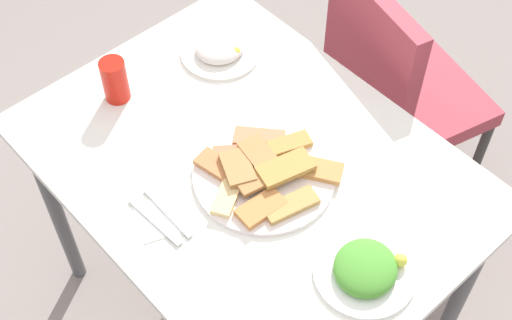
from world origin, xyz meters
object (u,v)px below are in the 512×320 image
Objects in this scene: soda_can at (115,80)px; paper_napkin at (162,217)px; salad_plate_rice at (366,269)px; spoon at (168,212)px; fork at (155,221)px; pide_platter at (264,173)px; dining_chair at (393,87)px; salad_plate_greens at (221,49)px; dining_table at (251,184)px.

soda_can is 1.10× the size of paper_napkin.
spoon is (-0.41, -0.22, -0.01)m from salad_plate_rice.
paper_napkin is at bearing 86.81° from fork.
soda_can is at bearing -166.72° from pide_platter.
soda_can is at bearing 153.10° from fork.
paper_napkin is at bearing -87.05° from dining_chair.
fork is (0.32, -0.47, -0.01)m from salad_plate_greens.
paper_napkin is 0.02m from fork.
paper_napkin is at bearing -105.89° from pide_platter.
salad_plate_rice reaches higher than fork.
fork and spoon have the same top height.
dining_chair is 5.37× the size of fork.
spoon is at bearing -151.66° from salad_plate_rice.
pide_platter reaches higher than dining_table.
soda_can is (-0.33, -0.76, 0.30)m from dining_chair.
salad_plate_rice is at bearing 30.25° from paper_napkin.
soda_can is 0.40m from spoon.
paper_napkin is at bearing -93.53° from dining_table.
salad_plate_rice is at bearing 6.67° from soda_can.
soda_can is at bearing -100.50° from salad_plate_greens.
dining_table is at bearing -84.45° from dining_chair.
dining_chair reaches higher than salad_plate_greens.
pide_platter is 0.25m from spoon.
salad_plate_rice reaches higher than pide_platter.
soda_can is (-0.79, -0.09, 0.04)m from salad_plate_rice.
fork is at bearing -23.71° from soda_can.
salad_plate_greens is 0.31m from soda_can.
dining_table is 6.30× the size of fork.
pide_platter is at bearing 71.93° from fork.
dining_chair is 0.92m from spoon.
salad_plate_greens is (-0.34, 0.19, 0.11)m from dining_table.
dining_chair is 0.94m from paper_napkin.
dining_table is 0.28m from paper_napkin.
fork is 0.04m from spoon.
pide_platter is 1.55× the size of salad_plate_greens.
paper_napkin is (0.32, -0.45, -0.01)m from salad_plate_greens.
fork is at bearing -147.91° from salad_plate_rice.
spoon reaches higher than paper_napkin.
salad_plate_rice is at bearing -55.53° from dining_chair.
salad_plate_greens reaches higher than fork.
paper_napkin is 0.64× the size of spoon.
paper_napkin is at bearing -149.75° from salad_plate_rice.
spoon is at bearing 90.00° from paper_napkin.
soda_can reaches higher than paper_napkin.
pide_platter is (0.12, -0.65, 0.26)m from dining_chair.
dining_chair is 0.88m from soda_can.
fork is (-0.02, -0.28, 0.10)m from dining_table.
paper_napkin is (-0.07, -0.25, -0.01)m from pide_platter.
salad_plate_rice reaches higher than dining_table.
dining_chair reaches higher than spoon.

